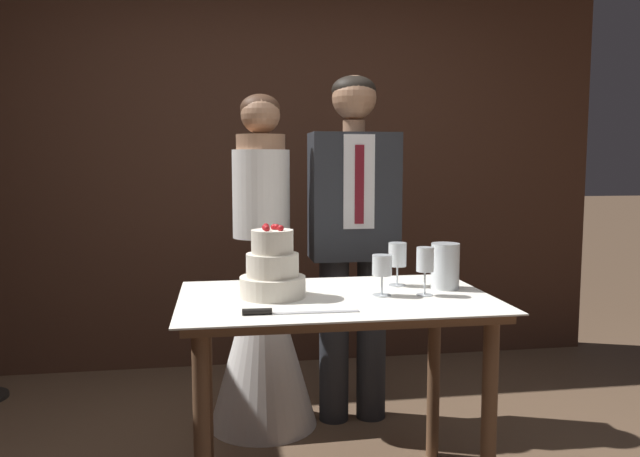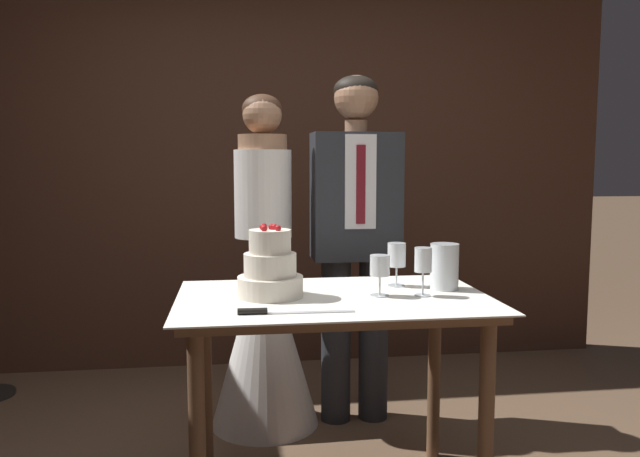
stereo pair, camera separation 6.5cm
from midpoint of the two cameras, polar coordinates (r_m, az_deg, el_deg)
The scene contains 10 objects.
wall_back at distance 4.09m, azimuth -4.20°, elevation 7.96°, with size 4.47×0.12×2.91m, color #472B1E.
cake_table at distance 2.41m, azimuth 2.00°, elevation -8.82°, with size 1.18×0.76×0.81m.
tiered_cake at distance 2.36m, azimuth -3.79°, elevation -3.76°, with size 0.25×0.25×0.28m.
cake_knife at distance 2.12m, azimuth -3.41°, elevation -7.59°, with size 0.40×0.03×0.02m.
wine_glass_near at distance 2.40m, azimuth 10.18°, elevation -3.08°, with size 0.07×0.07×0.19m.
wine_glass_middle at distance 2.58m, azimuth 7.74°, elevation -2.61°, with size 0.07×0.07×0.18m.
wine_glass_far at distance 2.38m, azimuth 6.27°, elevation -3.60°, with size 0.08×0.08×0.16m.
hurricane_candle at distance 2.55m, azimuth 12.01°, elevation -3.51°, with size 0.11×0.11×0.18m.
bride at distance 3.14m, azimuth -4.54°, elevation -7.22°, with size 0.54×0.54×1.65m.
groom at distance 3.13m, azimuth 3.85°, elevation 0.16°, with size 0.43×0.25×1.74m.
Camera 2 is at (-0.22, -2.06, 1.32)m, focal length 35.00 mm.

